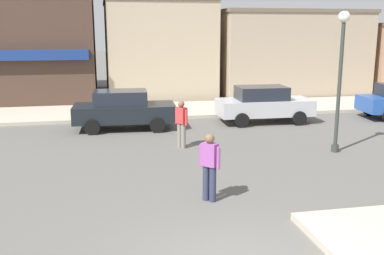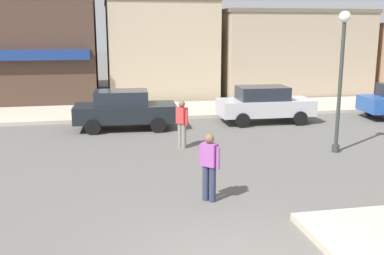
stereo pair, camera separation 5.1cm
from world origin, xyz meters
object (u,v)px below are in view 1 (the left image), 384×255
object	(u,v)px
lamp_post	(341,61)
parked_car_nearest	(124,109)
parked_car_second	(264,104)
pedestrian_crossing_near	(181,123)
pedestrian_crossing_far	(210,165)

from	to	relation	value
lamp_post	parked_car_nearest	bearing A→B (deg)	143.74
parked_car_second	pedestrian_crossing_near	distance (m)	5.46
lamp_post	pedestrian_crossing_near	size ratio (longest dim) A/B	2.82
lamp_post	parked_car_nearest	xyz separation A→B (m)	(-6.60, 4.84, -2.15)
lamp_post	pedestrian_crossing_far	world-z (taller)	lamp_post
pedestrian_crossing_far	parked_car_nearest	bearing A→B (deg)	100.66
parked_car_second	pedestrian_crossing_near	bearing A→B (deg)	-140.35
lamp_post	pedestrian_crossing_far	bearing A→B (deg)	-146.35
parked_car_nearest	pedestrian_crossing_near	size ratio (longest dim) A/B	2.53
parked_car_second	pedestrian_crossing_far	size ratio (longest dim) A/B	2.51
lamp_post	pedestrian_crossing_near	world-z (taller)	lamp_post
parked_car_second	parked_car_nearest	bearing A→B (deg)	-178.56
parked_car_nearest	lamp_post	bearing A→B (deg)	-36.26
parked_car_nearest	parked_car_second	bearing A→B (deg)	1.44
lamp_post	pedestrian_crossing_near	distance (m)	5.49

